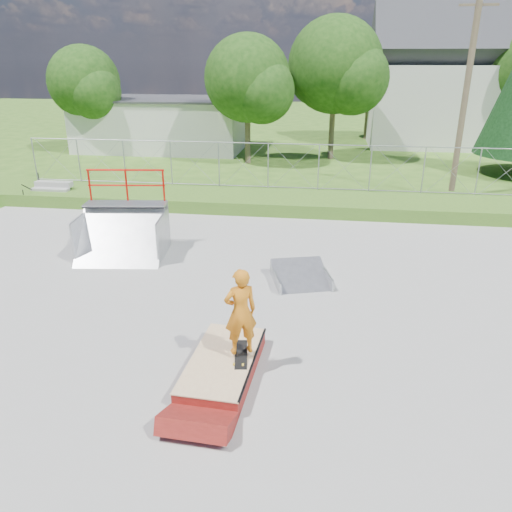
{
  "coord_description": "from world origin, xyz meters",
  "views": [
    {
      "loc": [
        2.29,
        -9.16,
        5.39
      ],
      "look_at": [
        0.78,
        1.53,
        1.1
      ],
      "focal_mm": 35.0,
      "sensor_mm": 36.0,
      "label": 1
    }
  ],
  "objects_px": {
    "skater": "(241,315)",
    "flat_bank_ramp": "(301,276)",
    "grind_box": "(223,366)",
    "quarter_pipe": "(120,218)"
  },
  "relations": [
    {
      "from": "skater",
      "to": "flat_bank_ramp",
      "type": "bearing_deg",
      "value": -127.8
    },
    {
      "from": "grind_box",
      "to": "skater",
      "type": "height_order",
      "value": "skater"
    },
    {
      "from": "flat_bank_ramp",
      "to": "skater",
      "type": "bearing_deg",
      "value": -118.0
    },
    {
      "from": "quarter_pipe",
      "to": "skater",
      "type": "distance_m",
      "value": 6.77
    },
    {
      "from": "quarter_pipe",
      "to": "flat_bank_ramp",
      "type": "distance_m",
      "value": 5.4
    },
    {
      "from": "grind_box",
      "to": "quarter_pipe",
      "type": "relative_size",
      "value": 1.02
    },
    {
      "from": "grind_box",
      "to": "quarter_pipe",
      "type": "xyz_separation_m",
      "value": [
        -4.02,
        5.27,
        1.01
      ]
    },
    {
      "from": "flat_bank_ramp",
      "to": "skater",
      "type": "height_order",
      "value": "skater"
    },
    {
      "from": "quarter_pipe",
      "to": "skater",
      "type": "xyz_separation_m",
      "value": [
        4.34,
        -5.19,
        0.01
      ]
    },
    {
      "from": "flat_bank_ramp",
      "to": "quarter_pipe",
      "type": "bearing_deg",
      "value": 151.82
    }
  ]
}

